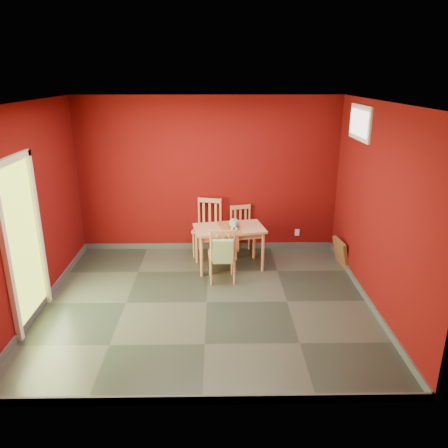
{
  "coord_description": "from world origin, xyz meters",
  "views": [
    {
      "loc": [
        0.16,
        -5.41,
        3.02
      ],
      "look_at": [
        0.25,
        0.45,
        1.0
      ],
      "focal_mm": 35.0,
      "sensor_mm": 36.0,
      "label": 1
    }
  ],
  "objects_px": {
    "tote_bag": "(223,251)",
    "chair_far_right": "(242,230)",
    "chair_far_left": "(208,226)",
    "chair_near": "(222,254)",
    "cat": "(234,222)",
    "picture_frame": "(341,253)",
    "dining_table": "(229,232)"
  },
  "relations": [
    {
      "from": "dining_table",
      "to": "chair_far_right",
      "type": "height_order",
      "value": "chair_far_right"
    },
    {
      "from": "cat",
      "to": "picture_frame",
      "type": "height_order",
      "value": "cat"
    },
    {
      "from": "chair_far_right",
      "to": "tote_bag",
      "type": "relative_size",
      "value": 2.01
    },
    {
      "from": "tote_bag",
      "to": "picture_frame",
      "type": "height_order",
      "value": "tote_bag"
    },
    {
      "from": "dining_table",
      "to": "picture_frame",
      "type": "xyz_separation_m",
      "value": [
        1.84,
        0.02,
        -0.38
      ]
    },
    {
      "from": "chair_far_right",
      "to": "chair_far_left",
      "type": "bearing_deg",
      "value": 179.49
    },
    {
      "from": "dining_table",
      "to": "chair_far_right",
      "type": "xyz_separation_m",
      "value": [
        0.25,
        0.59,
        -0.17
      ]
    },
    {
      "from": "chair_near",
      "to": "picture_frame",
      "type": "xyz_separation_m",
      "value": [
        1.96,
        0.54,
        -0.22
      ]
    },
    {
      "from": "chair_far_left",
      "to": "cat",
      "type": "bearing_deg",
      "value": -52.94
    },
    {
      "from": "dining_table",
      "to": "chair_near",
      "type": "distance_m",
      "value": 0.56
    },
    {
      "from": "cat",
      "to": "picture_frame",
      "type": "distance_m",
      "value": 1.85
    },
    {
      "from": "dining_table",
      "to": "chair_far_left",
      "type": "distance_m",
      "value": 0.7
    },
    {
      "from": "chair_far_right",
      "to": "picture_frame",
      "type": "distance_m",
      "value": 1.71
    },
    {
      "from": "picture_frame",
      "to": "chair_far_left",
      "type": "bearing_deg",
      "value": 165.42
    },
    {
      "from": "chair_far_right",
      "to": "picture_frame",
      "type": "xyz_separation_m",
      "value": [
        1.6,
        -0.57,
        -0.21
      ]
    },
    {
      "from": "dining_table",
      "to": "chair_near",
      "type": "height_order",
      "value": "chair_near"
    },
    {
      "from": "dining_table",
      "to": "cat",
      "type": "relative_size",
      "value": 3.27
    },
    {
      "from": "tote_bag",
      "to": "cat",
      "type": "xyz_separation_m",
      "value": [
        0.19,
        0.75,
        0.2
      ]
    },
    {
      "from": "tote_bag",
      "to": "chair_far_right",
      "type": "bearing_deg",
      "value": 74.79
    },
    {
      "from": "cat",
      "to": "chair_far_right",
      "type": "bearing_deg",
      "value": 68.19
    },
    {
      "from": "chair_far_left",
      "to": "cat",
      "type": "xyz_separation_m",
      "value": [
        0.43,
        -0.58,
        0.28
      ]
    },
    {
      "from": "chair_near",
      "to": "cat",
      "type": "relative_size",
      "value": 2.38
    },
    {
      "from": "dining_table",
      "to": "cat",
      "type": "height_order",
      "value": "cat"
    },
    {
      "from": "picture_frame",
      "to": "dining_table",
      "type": "bearing_deg",
      "value": -179.4
    },
    {
      "from": "tote_bag",
      "to": "picture_frame",
      "type": "distance_m",
      "value": 2.12
    },
    {
      "from": "dining_table",
      "to": "chair_far_right",
      "type": "distance_m",
      "value": 0.66
    },
    {
      "from": "chair_near",
      "to": "tote_bag",
      "type": "relative_size",
      "value": 2.06
    },
    {
      "from": "chair_far_right",
      "to": "tote_bag",
      "type": "xyz_separation_m",
      "value": [
        -0.36,
        -1.32,
        0.14
      ]
    },
    {
      "from": "picture_frame",
      "to": "chair_near",
      "type": "bearing_deg",
      "value": -164.65
    },
    {
      "from": "cat",
      "to": "dining_table",
      "type": "bearing_deg",
      "value": -173.75
    },
    {
      "from": "dining_table",
      "to": "chair_near",
      "type": "xyz_separation_m",
      "value": [
        -0.12,
        -0.52,
        -0.16
      ]
    },
    {
      "from": "dining_table",
      "to": "picture_frame",
      "type": "relative_size",
      "value": 2.58
    }
  ]
}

